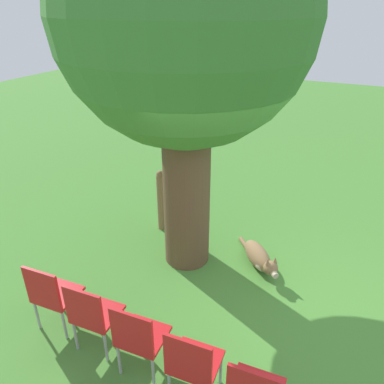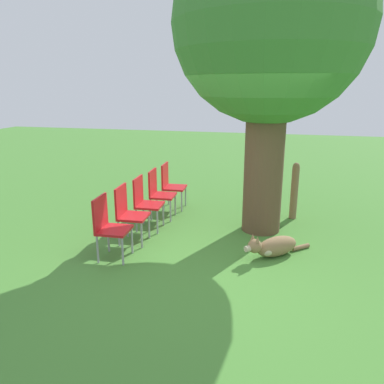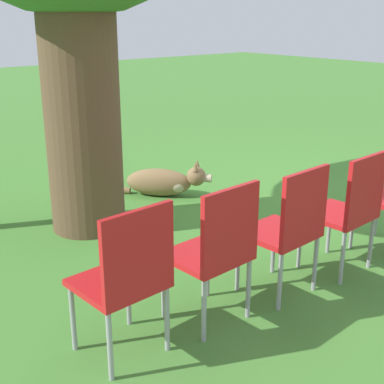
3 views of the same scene
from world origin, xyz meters
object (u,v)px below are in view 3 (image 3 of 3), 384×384
at_px(red_chair_1, 350,206).
at_px(red_chair_2, 289,224).
at_px(dog, 165,182).
at_px(red_chair_3, 216,247).
at_px(red_chair_4, 127,274).

distance_m(red_chair_1, red_chair_2, 0.59).
bearing_deg(red_chair_2, red_chair_1, -97.57).
relative_size(dog, red_chair_3, 1.03).
height_order(red_chair_2, red_chair_3, same).
xyz_separation_m(red_chair_1, red_chair_4, (0.14, 1.78, 0.00)).
bearing_deg(red_chair_1, red_chair_4, 82.43).
bearing_deg(red_chair_1, red_chair_3, 82.43).
bearing_deg(red_chair_2, dog, -18.79).
xyz_separation_m(red_chair_2, red_chair_4, (0.09, 1.19, 0.00)).
height_order(red_chair_3, red_chair_4, same).
bearing_deg(red_chair_3, red_chair_1, -97.57).
relative_size(red_chair_2, red_chair_3, 1.00).
distance_m(red_chair_2, red_chair_4, 1.19).
xyz_separation_m(dog, red_chair_4, (-2.07, 1.79, 0.36)).
distance_m(dog, red_chair_3, 2.45).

